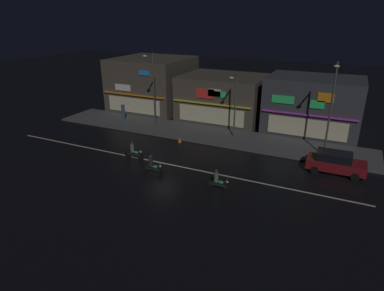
{
  "coord_description": "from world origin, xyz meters",
  "views": [
    {
      "loc": [
        13.03,
        -21.72,
        11.51
      ],
      "look_at": [
        1.74,
        2.15,
        1.09
      ],
      "focal_mm": 31.16,
      "sensor_mm": 36.0,
      "label": 1
    }
  ],
  "objects": [
    {
      "name": "motorcycle_lead",
      "position": [
        5.77,
        -2.23,
        0.63
      ],
      "size": [
        1.9,
        0.6,
        1.52
      ],
      "rotation": [
        0.0,
        0.0,
        3.2
      ],
      "color": "black",
      "rests_on": "ground"
    },
    {
      "name": "streetlamp_east",
      "position": [
        12.0,
        6.82,
        4.78
      ],
      "size": [
        0.44,
        1.64,
        7.96
      ],
      "color": "#47494C",
      "rests_on": "sidewalk_far"
    },
    {
      "name": "streetlamp_west",
      "position": [
        -4.93,
        6.93,
        4.73
      ],
      "size": [
        0.44,
        1.64,
        7.86
      ],
      "color": "#47494C",
      "rests_on": "sidewalk_far"
    },
    {
      "name": "ground_plane",
      "position": [
        0.0,
        0.0,
        0.0
      ],
      "size": [
        140.0,
        140.0,
        0.0
      ],
      "primitive_type": "plane",
      "color": "black"
    },
    {
      "name": "storefront_center_block",
      "position": [
        -0.0,
        14.33,
        2.51
      ],
      "size": [
        9.36,
        7.72,
        5.02
      ],
      "color": "#4C443A",
      "rests_on": "ground"
    },
    {
      "name": "storefront_left_block",
      "position": [
        -9.99,
        15.08,
        3.2
      ],
      "size": [
        9.01,
        9.21,
        6.4
      ],
      "color": "#4C443A",
      "rests_on": "ground"
    },
    {
      "name": "lane_divider_stripe",
      "position": [
        0.0,
        0.0,
        0.01
      ],
      "size": [
        31.64,
        0.16,
        0.01
      ],
      "primitive_type": "cube",
      "color": "beige",
      "rests_on": "ground"
    },
    {
      "name": "storefront_right_block",
      "position": [
        9.99,
        13.75,
        2.83
      ],
      "size": [
        9.25,
        6.56,
        5.67
      ],
      "color": "#383A3F",
      "rests_on": "ground"
    },
    {
      "name": "motorcycle_following",
      "position": [
        0.3,
        -2.01,
        0.63
      ],
      "size": [
        1.9,
        0.6,
        1.52
      ],
      "rotation": [
        0.0,
        0.0,
        3.09
      ],
      "color": "black",
      "rests_on": "ground"
    },
    {
      "name": "parked_car_near_kerb",
      "position": [
        13.04,
        4.17,
        0.87
      ],
      "size": [
        4.3,
        1.98,
        1.67
      ],
      "color": "maroon",
      "rests_on": "ground"
    },
    {
      "name": "streetlamp_mid",
      "position": [
        3.38,
        8.17,
        3.87
      ],
      "size": [
        0.44,
        1.64,
        6.23
      ],
      "color": "#47494C",
      "rests_on": "sidewalk_far"
    },
    {
      "name": "traffic_cone",
      "position": [
        -0.89,
        4.92,
        0.28
      ],
      "size": [
        0.36,
        0.36,
        0.55
      ],
      "primitive_type": "cone",
      "color": "orange",
      "rests_on": "ground"
    },
    {
      "name": "sidewalk_far",
      "position": [
        0.0,
        7.99,
        0.07
      ],
      "size": [
        33.3,
        5.14,
        0.14
      ],
      "primitive_type": "cube",
      "color": "#4C4C4F",
      "rests_on": "ground"
    },
    {
      "name": "pedestrian_on_sidewalk",
      "position": [
        -9.98,
        8.38,
        1.03
      ],
      "size": [
        0.41,
        0.41,
        1.92
      ],
      "rotation": [
        0.0,
        0.0,
        4.35
      ],
      "color": "#334766",
      "rests_on": "sidewalk_far"
    },
    {
      "name": "motorcycle_opposite_lane",
      "position": [
        -2.64,
        -0.25,
        0.63
      ],
      "size": [
        1.9,
        0.6,
        1.52
      ],
      "rotation": [
        0.0,
        0.0,
        3.19
      ],
      "color": "black",
      "rests_on": "ground"
    }
  ]
}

